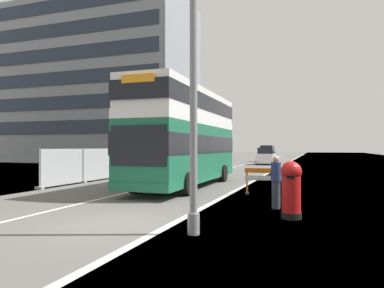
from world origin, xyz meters
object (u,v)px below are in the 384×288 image
Objects in this scene: car_receding_far at (267,154)px; roadworks_barrier at (265,178)px; car_oncoming_near at (213,157)px; pedestrian_at_kerb at (276,182)px; lamppost_foreground at (194,53)px; car_receding_mid at (266,157)px; red_pillar_postbox at (291,187)px; double_decker_bus at (186,136)px.

roadworks_barrier is at bearing -82.64° from car_receding_far.
pedestrian_at_kerb is (8.84, -23.19, -0.13)m from car_oncoming_near.
car_receding_mid is (-2.97, 34.74, -3.36)m from lamppost_foreground.
car_receding_far is (-3.85, 42.32, -3.23)m from lamppost_foreground.
red_pillar_postbox is 0.40× the size of car_oncoming_near.
car_receding_mid is (0.80, 25.08, -1.72)m from double_decker_bus.
car_receding_mid is (4.41, 7.30, -0.08)m from car_oncoming_near.
pedestrian_at_kerb is (-0.60, 1.54, -0.02)m from red_pillar_postbox.
double_decker_bus is at bearing 111.31° from lamppost_foreground.
red_pillar_postbox is at bearing -81.54° from car_receding_far.
pedestrian_at_kerb reaches higher than red_pillar_postbox.
pedestrian_at_kerb is at bearing -69.15° from car_oncoming_near.
lamppost_foreground is 5.13× the size of pedestrian_at_kerb.
car_receding_mid is 30.81m from pedestrian_at_kerb.
lamppost_foreground is 4.80m from red_pillar_postbox.
red_pillar_postbox is 0.39× the size of car_receding_far.
red_pillar_postbox is (2.05, 2.70, -3.39)m from lamppost_foreground.
car_receding_mid is at bearing -83.39° from car_receding_far.
lamppost_foreground is 42.61m from car_receding_far.
lamppost_foreground reaches higher than red_pillar_postbox.
car_receding_mid reaches higher than roadworks_barrier.
pedestrian_at_kerb is (5.22, -5.41, -1.78)m from double_decker_bus.
car_receding_far is (-4.49, 34.77, 0.34)m from roadworks_barrier.
car_oncoming_near is 15.29m from car_receding_far.
double_decker_bus reaches higher than pedestrian_at_kerb.
double_decker_bus is at bearing -91.83° from car_receding_mid.
double_decker_bus is 10.50m from lamppost_foreground.
double_decker_bus reaches higher than car_oncoming_near.
double_decker_bus is 6.33× the size of pedestrian_at_kerb.
pedestrian_at_kerb is at bearing 71.10° from lamppost_foreground.
car_receding_far is at bearing 95.19° from lamppost_foreground.
pedestrian_at_kerb is at bearing -76.24° from roadworks_barrier.
lamppost_foreground is (3.77, -9.66, 1.64)m from double_decker_bus.
pedestrian_at_kerb is (4.42, -30.49, -0.05)m from car_receding_mid.
lamppost_foreground reaches higher than car_oncoming_near.
car_oncoming_near reaches higher than roadworks_barrier.
double_decker_bus is 18.21m from car_oncoming_near.
roadworks_barrier is 0.43× the size of car_oncoming_near.
roadworks_barrier is 0.44× the size of car_receding_mid.
double_decker_bus is at bearing -78.51° from car_oncoming_near.
car_receding_far is (-0.08, 32.66, -1.60)m from double_decker_bus.
red_pillar_postbox is at bearing -50.09° from double_decker_bus.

